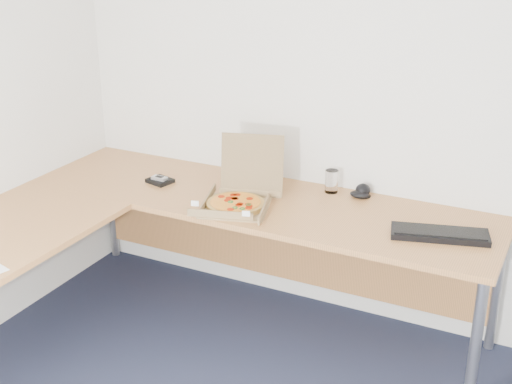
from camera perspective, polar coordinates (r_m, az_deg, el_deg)
The scene contains 9 objects.
room_shell at distance 2.08m, azimuth -4.63°, elevation -2.76°, with size 3.50×3.50×2.50m, color silver, non-canonical shape.
desk at distance 3.46m, azimuth -7.84°, elevation -2.50°, with size 2.50×2.20×0.73m.
pizza_box at distance 3.52m, azimuth -1.53°, elevation -0.63°, with size 0.33×0.38×0.33m.
drinking_glass at distance 3.72m, azimuth 6.19°, elevation 0.88°, with size 0.07×0.07×0.12m, color white.
keyboard at distance 3.32m, azimuth 14.75°, elevation -3.34°, with size 0.44×0.16×0.03m, color black.
mouse at distance 3.68m, azimuth 8.43°, elevation -0.20°, with size 0.10×0.07×0.04m, color black.
wallet at distance 3.89m, azimuth -7.83°, elevation 0.92°, with size 0.13×0.11×0.02m, color black.
phone at distance 3.87m, azimuth -7.88°, elevation 1.13°, with size 0.08×0.04×0.02m, color #B2B5BA.
dome_speaker at distance 3.70m, azimuth 8.71°, elevation 0.20°, with size 0.09×0.09×0.07m, color black.
Camera 1 is at (0.99, -1.61, 2.11)m, focal length 49.06 mm.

